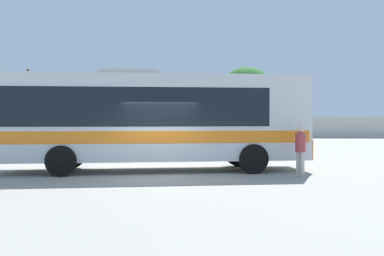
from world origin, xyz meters
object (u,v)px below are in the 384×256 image
object	(u,v)px
attendant_by_bus_door	(300,148)
roadside_tree_midright	(139,89)
parked_car_second_maroon	(81,131)
roadside_tree_right	(247,91)
roadside_tree_midleft	(104,94)
utility_pole_near	(28,101)
roadside_tree_left	(10,91)
coach_bus_silver_orange	(149,117)
parked_car_leftmost_black	(14,131)

from	to	relation	value
attendant_by_bus_door	roadside_tree_midright	xyz separation A→B (m)	(-9.87, 33.33, 4.11)
parked_car_second_maroon	roadside_tree_right	world-z (taller)	roadside_tree_right
roadside_tree_midleft	roadside_tree_right	xyz separation A→B (m)	(15.78, -1.06, 0.32)
utility_pole_near	roadside_tree_right	distance (m)	23.19
utility_pole_near	roadside_tree_left	size ratio (longest dim) A/B	1.11
coach_bus_silver_orange	attendant_by_bus_door	distance (m)	5.52
roadside_tree_right	utility_pole_near	bearing A→B (deg)	-174.76
roadside_tree_left	utility_pole_near	bearing A→B (deg)	-2.40
parked_car_second_maroon	utility_pole_near	world-z (taller)	utility_pole_near
roadside_tree_right	roadside_tree_left	bearing A→B (deg)	-175.35
attendant_by_bus_door	parked_car_leftmost_black	bearing A→B (deg)	129.00
roadside_tree_midright	roadside_tree_right	world-z (taller)	roadside_tree_right
coach_bus_silver_orange	roadside_tree_midleft	bearing A→B (deg)	104.57
parked_car_second_maroon	utility_pole_near	distance (m)	11.26
utility_pole_near	roadside_tree_right	size ratio (longest dim) A/B	0.95
parked_car_leftmost_black	roadside_tree_midright	world-z (taller)	roadside_tree_midright
coach_bus_silver_orange	parked_car_second_maroon	xyz separation A→B (m)	(-8.48, 22.68, -1.18)
utility_pole_near	roadside_tree_left	bearing A→B (deg)	177.60
parked_car_leftmost_black	roadside_tree_right	bearing A→B (deg)	24.76
attendant_by_bus_door	roadside_tree_midright	bearing A→B (deg)	106.49
coach_bus_silver_orange	roadside_tree_midleft	xyz separation A→B (m)	(-8.76, 33.69, 2.58)
parked_car_second_maroon	roadside_tree_midright	bearing A→B (deg)	67.42
roadside_tree_midleft	roadside_tree_right	bearing A→B (deg)	-3.84
parked_car_second_maroon	roadside_tree_midright	distance (m)	10.89
parked_car_second_maroon	roadside_tree_midleft	size ratio (longest dim) A/B	0.75
roadside_tree_midright	coach_bus_silver_orange	bearing A→B (deg)	-81.76
roadside_tree_left	coach_bus_silver_orange	bearing A→B (deg)	-59.57
attendant_by_bus_door	roadside_tree_midleft	size ratio (longest dim) A/B	0.28
roadside_tree_right	roadside_tree_midleft	bearing A→B (deg)	176.16
attendant_by_bus_door	roadside_tree_midleft	distance (m)	37.94
attendant_by_bus_door	parked_car_second_maroon	distance (m)	27.71
parked_car_leftmost_black	roadside_tree_midright	xyz separation A→B (m)	(9.71, 9.16, 4.25)
roadside_tree_right	parked_car_leftmost_black	bearing A→B (deg)	-155.24
coach_bus_silver_orange	roadside_tree_left	xyz separation A→B (m)	(-17.97, 30.60, 2.78)
roadside_tree_midleft	roadside_tree_midright	xyz separation A→B (m)	(4.13, -1.75, 0.49)
attendant_by_bus_door	parked_car_second_maroon	size ratio (longest dim) A/B	0.37
roadside_tree_midleft	roadside_tree_midright	size ratio (longest dim) A/B	0.86
attendant_by_bus_door	roadside_tree_left	xyz separation A→B (m)	(-23.21, 31.99, 3.82)
utility_pole_near	coach_bus_silver_orange	bearing A→B (deg)	-62.28
coach_bus_silver_orange	utility_pole_near	xyz separation A→B (m)	(-16.04, 30.52, 1.71)
attendant_by_bus_door	parked_car_leftmost_black	size ratio (longest dim) A/B	0.37
coach_bus_silver_orange	parked_car_second_maroon	size ratio (longest dim) A/B	2.51
utility_pole_near	attendant_by_bus_door	bearing A→B (deg)	-56.30
parked_car_second_maroon	roadside_tree_midleft	bearing A→B (deg)	91.46
roadside_tree_midleft	roadside_tree_right	size ratio (longest dim) A/B	0.82
roadside_tree_right	parked_car_second_maroon	bearing A→B (deg)	-147.31
parked_car_leftmost_black	utility_pole_near	xyz separation A→B (m)	(-1.70, 7.74, 2.89)
coach_bus_silver_orange	utility_pole_near	bearing A→B (deg)	117.72
roadside_tree_left	roadside_tree_midright	world-z (taller)	roadside_tree_midright
parked_car_second_maroon	roadside_tree_midright	world-z (taller)	roadside_tree_midright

